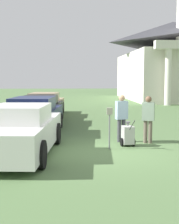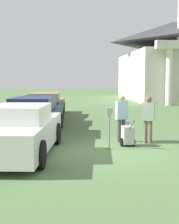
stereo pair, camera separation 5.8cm
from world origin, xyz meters
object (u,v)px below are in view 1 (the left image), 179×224
at_px(person_worker, 122,115).
at_px(parked_car_tan, 45,105).
at_px(parked_car_white, 21,131).
at_px(church, 173,57).
at_px(equipment_cart, 128,135).
at_px(parked_car_navy, 34,117).
at_px(parking_meter, 109,120).
at_px(parked_car_black, 41,110).
at_px(person_supervisor, 148,117).

bearing_deg(person_worker, parked_car_tan, -82.60).
bearing_deg(parked_car_white, church, 67.43).
relative_size(parked_car_tan, equipment_cart, 5.33).
xyz_separation_m(parked_car_navy, person_worker, (3.35, -1.88, 0.26)).
bearing_deg(equipment_cart, parked_car_tan, 105.88).
bearing_deg(church, parking_meter, -113.28).
distance_m(parked_car_black, parked_car_tan, 3.11).
height_order(person_worker, person_supervisor, person_worker).
relative_size(parked_car_white, person_worker, 2.94).
height_order(parked_car_white, parked_car_navy, parked_car_navy).
distance_m(parking_meter, person_worker, 1.29).
height_order(parked_car_navy, parking_meter, parked_car_navy).
xyz_separation_m(parking_meter, church, (10.08, 23.43, 3.66)).
height_order(parked_car_white, church, church).
bearing_deg(person_supervisor, person_worker, 2.82).
relative_size(person_worker, equipment_cart, 1.72).
bearing_deg(parked_car_navy, parking_meter, -42.07).
relative_size(parked_car_navy, person_supervisor, 3.01).
xyz_separation_m(parked_car_black, parked_car_tan, (-0.00, 3.11, 0.00)).
xyz_separation_m(parked_car_tan, parking_meter, (2.75, -9.26, 0.26)).
xyz_separation_m(parked_car_navy, person_supervisor, (4.25, -2.18, 0.24)).
xyz_separation_m(person_supervisor, church, (8.58, 22.59, 3.65)).
bearing_deg(equipment_cart, parked_car_navy, 137.67).
bearing_deg(church, person_worker, -113.05).
bearing_deg(parked_car_black, parked_car_navy, -84.40).
distance_m(parked_car_white, parking_meter, 2.81).
height_order(parked_car_tan, equipment_cart, parked_car_tan).
relative_size(person_supervisor, church, 0.09).
distance_m(parked_car_navy, person_supervisor, 4.78).
height_order(parked_car_white, person_worker, person_worker).
bearing_deg(parked_car_navy, person_worker, -23.72).
bearing_deg(parked_car_tan, parking_meter, -67.84).
relative_size(parked_car_navy, parking_meter, 3.72).
height_order(parked_car_tan, church, church).
bearing_deg(person_supervisor, parking_meter, 50.67).
bearing_deg(parked_car_black, equipment_cart, -53.31).
relative_size(parked_car_tan, church, 0.28).
xyz_separation_m(parked_car_navy, parking_meter, (2.75, -3.02, 0.23)).
height_order(parked_car_black, parking_meter, parked_car_black).
bearing_deg(parked_car_white, person_worker, 32.15).
bearing_deg(parked_car_white, parking_meter, 16.50).
bearing_deg(parking_meter, parked_car_tan, 106.56).
distance_m(parked_car_tan, equipment_cart, 9.47).
distance_m(parked_car_white, parked_car_tan, 9.79).
height_order(parked_car_black, church, church).
relative_size(parked_car_tan, parking_meter, 3.91).
relative_size(parked_car_navy, church, 0.27).
distance_m(parked_car_navy, church, 24.42).
height_order(parked_car_tan, person_supervisor, person_supervisor).
height_order(parked_car_navy, person_supervisor, person_supervisor).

